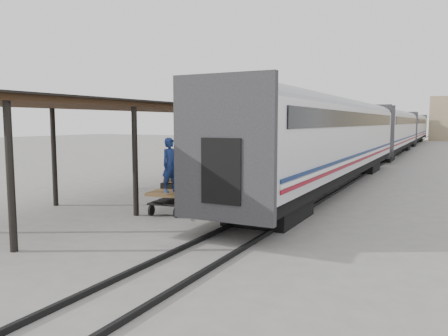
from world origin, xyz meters
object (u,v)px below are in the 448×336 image
baggage_cart (175,195)px  luggage_tug (297,157)px  porter (170,165)px  pedestrian (282,154)px

baggage_cart → luggage_tug: bearing=85.8°
baggage_cart → porter: bearing=-77.2°
baggage_cart → pedestrian: size_ratio=1.39×
luggage_tug → pedestrian: size_ratio=1.06×
baggage_cart → luggage_tug: 18.68m
luggage_tug → porter: (1.54, -19.29, 1.14)m
baggage_cart → luggage_tug: luggage_tug is taller
luggage_tug → pedestrian: pedestrian is taller
baggage_cart → porter: 1.38m
porter → pedestrian: (-2.60, 18.77, -0.92)m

